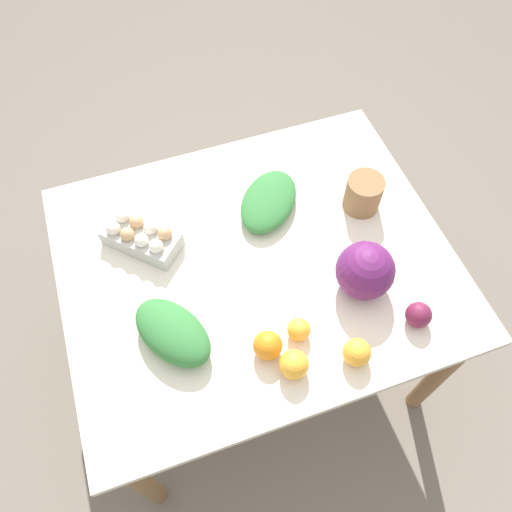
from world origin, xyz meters
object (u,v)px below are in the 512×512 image
egg_carton (141,236)px  orange_3 (357,352)px  greens_bunch_dandelion (269,201)px  beet_root (419,315)px  orange_2 (294,365)px  orange_1 (268,345)px  paper_bag (363,194)px  greens_bunch_kale (173,332)px  cabbage_purple (365,271)px  orange_0 (299,330)px

egg_carton → orange_3: size_ratio=3.18×
egg_carton → greens_bunch_dandelion: bearing=45.3°
beet_root → orange_2: (-0.38, -0.02, 0.00)m
orange_1 → orange_3: (0.22, -0.10, -0.00)m
paper_bag → greens_bunch_kale: size_ratio=0.47×
cabbage_purple → greens_bunch_dandelion: cabbage_purple is taller
beet_root → orange_3: size_ratio=0.95×
paper_bag → egg_carton: bearing=173.0°
orange_2 → orange_3: 0.17m
paper_bag → orange_2: (-0.41, -0.45, -0.02)m
greens_bunch_dandelion → beet_root: size_ratio=3.55×
cabbage_purple → beet_root: 0.19m
orange_2 → orange_0: bearing=60.7°
cabbage_purple → orange_1: size_ratio=2.09×
greens_bunch_dandelion → orange_0: bearing=-99.4°
egg_carton → orange_1: size_ratio=3.05×
orange_0 → orange_3: size_ratio=0.85×
cabbage_purple → egg_carton: size_ratio=0.68×
greens_bunch_kale → greens_bunch_dandelion: (0.41, 0.35, -0.01)m
paper_bag → orange_3: size_ratio=1.54×
cabbage_purple → egg_carton: (-0.58, 0.36, -0.04)m
egg_carton → paper_bag: (0.71, -0.09, 0.02)m
orange_3 → orange_1: bearing=156.2°
paper_bag → orange_3: bearing=-117.1°
cabbage_purple → beet_root: bearing=-57.7°
paper_bag → orange_3: paper_bag is taller
cabbage_purple → egg_carton: cabbage_purple is taller
beet_root → orange_2: orange_2 is taller
greens_bunch_dandelion → orange_2: (-0.13, -0.54, 0.01)m
greens_bunch_dandelion → orange_1: bearing=-110.4°
beet_root → orange_1: size_ratio=0.91×
egg_carton → cabbage_purple: bearing=12.9°
greens_bunch_kale → orange_1: (0.23, -0.12, -0.00)m
cabbage_purple → greens_bunch_dandelion: bearing=113.8°
cabbage_purple → greens_bunch_dandelion: 0.40m
greens_bunch_dandelion → orange_1: orange_1 is taller
egg_carton → orange_0: bearing=-7.4°
greens_bunch_dandelion → beet_root: (0.26, -0.52, 0.00)m
paper_bag → orange_1: paper_bag is taller
greens_bunch_kale → paper_bag: bearing=20.1°
cabbage_purple → paper_bag: size_ratio=1.41×
greens_bunch_kale → greens_bunch_dandelion: bearing=40.4°
orange_3 → egg_carton: bearing=130.0°
beet_root → orange_3: bearing=-168.3°
orange_0 → beet_root: bearing=-12.1°
egg_carton → orange_1: egg_carton is taller
greens_bunch_kale → orange_1: bearing=-27.2°
paper_bag → orange_0: (-0.36, -0.36, -0.03)m
cabbage_purple → orange_0: size_ratio=2.58×
greens_bunch_kale → orange_3: (0.45, -0.22, -0.01)m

